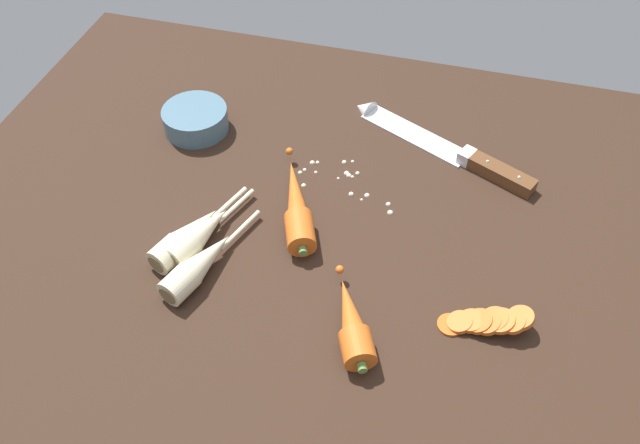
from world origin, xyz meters
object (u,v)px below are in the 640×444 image
(parsnip_front, at_px, (199,235))
(carrot_slice_stack, at_px, (487,321))
(whole_carrot_second, at_px, (352,323))
(parsnip_mid_right, at_px, (187,237))
(whole_carrot, at_px, (297,206))
(chefs_knife, at_px, (436,143))
(prep_bowl, at_px, (195,119))
(parsnip_mid_left, at_px, (199,265))

(parsnip_front, distance_m, carrot_slice_stack, 0.41)
(whole_carrot_second, distance_m, parsnip_mid_right, 0.27)
(whole_carrot, relative_size, parsnip_front, 1.18)
(chefs_knife, bearing_deg, whole_carrot, -129.95)
(whole_carrot, relative_size, prep_bowl, 1.89)
(whole_carrot_second, distance_m, parsnip_front, 0.26)
(parsnip_front, relative_size, parsnip_mid_right, 0.93)
(whole_carrot_second, distance_m, parsnip_mid_left, 0.23)
(whole_carrot_second, bearing_deg, chefs_knife, 82.54)
(whole_carrot, bearing_deg, prep_bowl, 146.20)
(chefs_knife, bearing_deg, parsnip_front, -134.44)
(carrot_slice_stack, bearing_deg, whole_carrot, 156.88)
(parsnip_front, relative_size, prep_bowl, 1.59)
(whole_carrot_second, relative_size, parsnip_mid_right, 0.80)
(parsnip_mid_left, xyz_separation_m, prep_bowl, (-0.13, 0.29, 0.00))
(chefs_knife, xyz_separation_m, whole_carrot, (-0.18, -0.21, 0.01))
(parsnip_mid_left, height_order, prep_bowl, same)
(whole_carrot, xyz_separation_m, whole_carrot_second, (0.13, -0.18, -0.00))
(parsnip_front, height_order, prep_bowl, same)
(whole_carrot, height_order, parsnip_front, whole_carrot)
(chefs_knife, bearing_deg, prep_bowl, -171.14)
(whole_carrot_second, bearing_deg, parsnip_mid_right, 162.72)
(whole_carrot, distance_m, parsnip_front, 0.15)
(parsnip_mid_right, bearing_deg, parsnip_front, 25.86)
(whole_carrot_second, bearing_deg, parsnip_mid_left, 170.51)
(prep_bowl, bearing_deg, whole_carrot, -33.80)
(parsnip_mid_right, bearing_deg, whole_carrot_second, -17.28)
(whole_carrot_second, height_order, parsnip_front, whole_carrot_second)
(parsnip_front, bearing_deg, parsnip_mid_left, -67.77)
(whole_carrot_second, xyz_separation_m, prep_bowl, (-0.35, 0.33, 0.00))
(whole_carrot, xyz_separation_m, carrot_slice_stack, (0.29, -0.13, -0.01))
(parsnip_mid_right, bearing_deg, prep_bowl, 109.93)
(chefs_knife, xyz_separation_m, prep_bowl, (-0.40, -0.06, 0.01))
(parsnip_front, relative_size, carrot_slice_stack, 1.46)
(whole_carrot, relative_size, carrot_slice_stack, 1.73)
(parsnip_mid_right, distance_m, carrot_slice_stack, 0.43)
(whole_carrot, relative_size, whole_carrot_second, 1.37)
(whole_carrot, height_order, parsnip_mid_right, whole_carrot)
(parsnip_mid_right, bearing_deg, parsnip_mid_left, -50.07)
(chefs_knife, relative_size, carrot_slice_stack, 2.74)
(whole_carrot, xyz_separation_m, parsnip_front, (-0.12, -0.09, -0.00))
(whole_carrot, height_order, whole_carrot_second, same)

